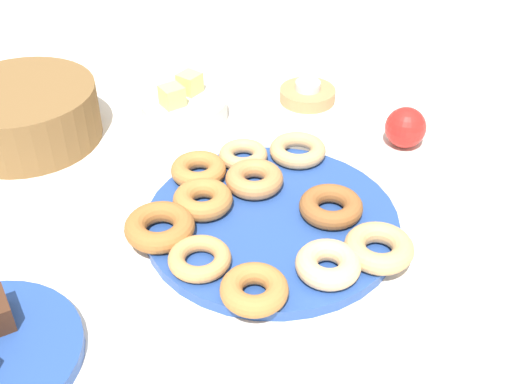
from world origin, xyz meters
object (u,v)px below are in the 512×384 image
object	(u,v)px
candle_holder	(307,95)
apple	(406,127)
tealight	(308,86)
donut_3	(298,150)
melon_chunk_left	(172,96)
basket	(24,114)
donut_0	(254,289)
donut_9	(200,169)
melon_chunk_right	(190,83)
donut_1	(243,155)
donut_4	(331,206)
donut_7	(203,199)
donut_plate	(272,222)
fruit_bowl	(185,109)
donut_5	(379,248)
donut_8	(328,264)
donut_6	(160,227)
donut_10	(254,179)
donut_2	(200,259)

from	to	relation	value
candle_holder	apple	bearing A→B (deg)	-93.63
tealight	apple	xyz separation A→B (m)	(-0.01, -0.22, 0.00)
donut_3	melon_chunk_left	distance (m)	0.25
basket	donut_0	bearing A→B (deg)	-93.91
donut_9	melon_chunk_right	xyz separation A→B (m)	(0.15, 0.18, 0.03)
basket	apple	size ratio (longest dim) A/B	3.61
donut_1	donut_4	distance (m)	0.19
donut_3	donut_7	distance (m)	0.20
donut_4	melon_chunk_left	world-z (taller)	melon_chunk_left
donut_4	donut_7	xyz separation A→B (m)	(-0.11, 0.15, 0.00)
donut_plate	donut_7	world-z (taller)	donut_7
melon_chunk_left	tealight	bearing A→B (deg)	-29.43
donut_1	melon_chunk_right	bearing A→B (deg)	68.89
donut_0	fruit_bowl	size ratio (longest dim) A/B	0.56
donut_4	fruit_bowl	xyz separation A→B (m)	(0.07, 0.37, -0.01)
donut_plate	donut_3	size ratio (longest dim) A/B	4.02
melon_chunk_left	donut_5	bearing A→B (deg)	-98.46
donut_8	donut_6	bearing A→B (deg)	113.15
donut_4	donut_7	size ratio (longest dim) A/B	1.05
melon_chunk_left	basket	bearing A→B (deg)	142.11
donut_10	tealight	bearing A→B (deg)	22.75
donut_0	donut_7	bearing A→B (deg)	64.00
donut_4	donut_6	bearing A→B (deg)	142.33
donut_1	donut_7	distance (m)	0.13
donut_9	apple	bearing A→B (deg)	-29.80
donut_5	donut_0	bearing A→B (deg)	156.09
donut_2	melon_chunk_right	size ratio (longest dim) A/B	2.30
donut_1	fruit_bowl	distance (m)	0.19
donut_2	apple	bearing A→B (deg)	-4.62
donut_9	melon_chunk_right	world-z (taller)	melon_chunk_right
donut_0	melon_chunk_left	size ratio (longest dim) A/B	2.37
donut_9	melon_chunk_left	world-z (taller)	melon_chunk_left
melon_chunk_right	tealight	bearing A→B (deg)	-38.98
donut_1	basket	world-z (taller)	basket
donut_4	donut_9	xyz separation A→B (m)	(-0.06, 0.21, 0.00)
donut_6	basket	bearing A→B (deg)	84.68
donut_0	apple	world-z (taller)	apple
donut_plate	candle_holder	bearing A→B (deg)	29.93
donut_6	candle_holder	size ratio (longest dim) A/B	0.93
melon_chunk_right	donut_10	bearing A→B (deg)	-114.33
donut_3	donut_4	distance (m)	0.15
donut_5	donut_6	bearing A→B (deg)	123.20
donut_7	melon_chunk_right	size ratio (longest dim) A/B	2.41
donut_0	donut_5	size ratio (longest dim) A/B	0.92
donut_10	apple	size ratio (longest dim) A/B	1.27
donut_3	donut_9	bearing A→B (deg)	150.97
donut_5	donut_8	size ratio (longest dim) A/B	1.09
donut_7	melon_chunk_right	world-z (taller)	melon_chunk_right
tealight	donut_6	bearing A→B (deg)	-167.96
donut_2	donut_3	bearing A→B (deg)	12.33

